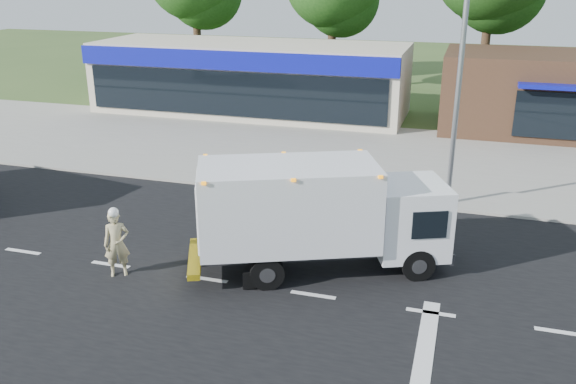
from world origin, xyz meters
name	(u,v)px	position (x,y,z in m)	size (l,w,h in m)	color
ground	(313,295)	(0.00, 0.00, 0.00)	(120.00, 120.00, 0.00)	#385123
road_asphalt	(313,295)	(0.00, 0.00, 0.00)	(60.00, 14.00, 0.02)	black
sidewalk	(367,190)	(0.00, 8.20, 0.06)	(60.00, 2.40, 0.12)	gray
parking_apron	(388,150)	(0.00, 14.00, 0.01)	(60.00, 9.00, 0.02)	gray
lane_markings	(354,331)	(1.35, -1.35, 0.02)	(55.20, 7.00, 0.01)	silver
ems_box_truck	(316,210)	(-0.31, 1.45, 1.81)	(7.37, 4.77, 3.14)	black
emergency_worker	(117,243)	(-5.43, -0.45, 0.98)	(0.83, 0.75, 2.01)	tan
retail_strip_mall	(250,78)	(-9.00, 19.93, 2.01)	(18.00, 6.20, 4.00)	beige
brown_storefront	(544,93)	(7.00, 19.98, 2.00)	(10.00, 6.70, 4.00)	#382316
traffic_signal_pole	(440,66)	(2.35, 7.60, 4.92)	(3.51, 0.25, 8.00)	gray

